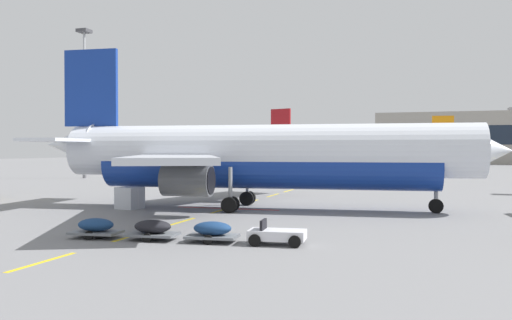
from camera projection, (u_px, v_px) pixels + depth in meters
apron_paint_markings at (283, 192)px, 56.19m from camera, size 8.00×97.14×0.01m
airliner_foreground at (258, 155)px, 40.48m from camera, size 34.82×34.49×12.20m
airliner_mid_left at (377, 155)px, 100.93m from camera, size 29.73×29.39×10.42m
airliner_far_center at (227, 151)px, 120.15m from camera, size 35.27×34.17×12.63m
baggage_train at (183, 230)px, 26.34m from camera, size 11.69×2.65×1.14m
uld_cargo_container at (130, 198)px, 40.69m from camera, size 1.87×1.84×1.60m
apron_light_mast_near at (84, 85)px, 84.13m from camera, size 1.80×1.80×22.68m
terminal_satellite at (485, 138)px, 173.12m from camera, size 65.07×26.10×17.30m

